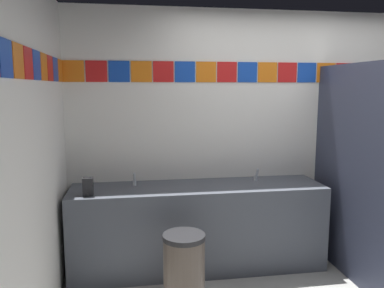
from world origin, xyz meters
The scene contains 7 objects.
wall_back centered at (0.00, 1.47, 1.27)m, with size 4.48×0.09×2.53m.
wall_side centered at (-2.28, 0.00, 1.27)m, with size 0.09×2.87×2.53m.
vanity_counter centered at (-0.98, 1.14, 0.42)m, with size 2.42×0.59×0.82m.
faucet_left centered at (-1.58, 1.23, 0.87)m, with size 0.04×0.10×0.14m.
faucet_right centered at (-0.37, 1.23, 0.87)m, with size 0.04×0.10×0.14m.
soap_dispenser centered at (-1.99, 0.97, 0.90)m, with size 0.09×0.09×0.16m.
trash_bin centered at (-1.21, 0.48, 0.31)m, with size 0.34×0.34×0.61m.
Camera 1 is at (-1.59, -2.37, 1.76)m, focal length 35.77 mm.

